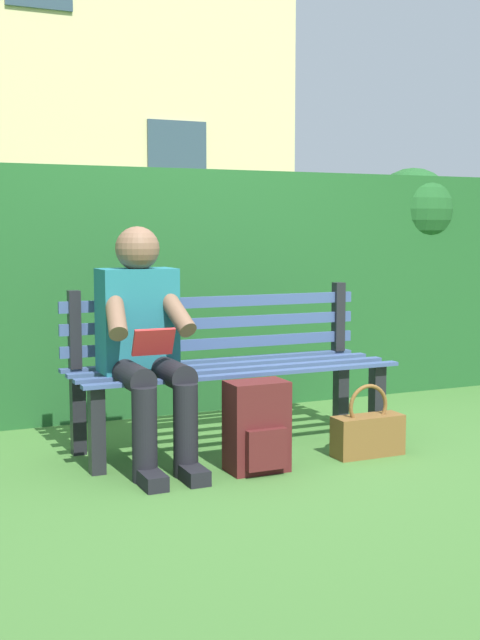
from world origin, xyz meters
name	(u,v)px	position (x,y,z in m)	size (l,w,h in m)	color
ground	(232,447)	(0.00, 0.00, 0.00)	(60.00, 60.00, 0.00)	#3D6B2D
park_bench	(226,364)	(0.00, -0.08, 0.44)	(1.72, 0.54, 0.84)	black
person_seated	(145,339)	(0.51, 0.10, 0.62)	(0.44, 0.73, 1.17)	#1E6672
hedge_backdrop	(233,282)	(-0.52, -1.19, 0.80)	(4.70, 0.73, 1.60)	#1E5123
building_facade	(22,52)	(-0.52, -9.08, 3.78)	(7.77, 2.83, 7.57)	beige
backpack	(257,427)	(0.07, 0.46, 0.21)	(0.29, 0.26, 0.44)	#4C1919
handbag	(368,433)	(-0.56, 0.44, 0.12)	(0.37, 0.14, 0.37)	brown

